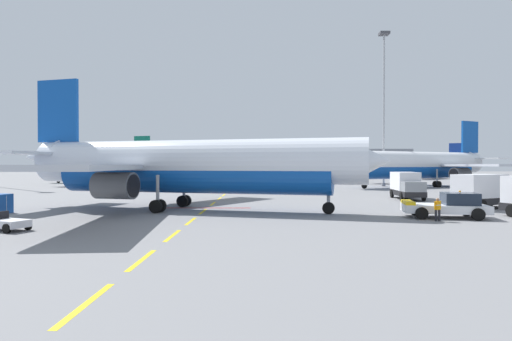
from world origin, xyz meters
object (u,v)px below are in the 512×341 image
(airliner_mid_left, at_px, (97,169))
(fuel_service_truck, at_px, (407,185))
(airliner_foreground, at_px, (186,165))
(airliner_far_center, at_px, (419,164))
(ground_power_truck, at_px, (485,191))
(apron_light_mast_far, at_px, (384,92))
(airliner_far_right, at_px, (414,167))
(pushback_tug, at_px, (448,206))
(ground_crew_worker, at_px, (438,208))

(airliner_mid_left, relative_size, fuel_service_truck, 3.88)
(airliner_foreground, bearing_deg, airliner_mid_left, 118.65)
(airliner_far_center, distance_m, ground_power_truck, 39.16)
(ground_power_truck, bearing_deg, apron_light_mast_far, 86.80)
(airliner_mid_left, height_order, airliner_far_right, airliner_far_right)
(pushback_tug, xyz_separation_m, fuel_service_truck, (2.84, 17.44, 0.74))
(airliner_foreground, bearing_deg, airliner_far_right, 59.57)
(airliner_far_right, bearing_deg, pushback_tug, -108.31)
(pushback_tug, bearing_deg, airliner_far_center, 72.13)
(fuel_service_truck, distance_m, ground_crew_worker, 19.92)
(ground_power_truck, distance_m, apron_light_mast_far, 43.19)
(airliner_foreground, xyz_separation_m, airliner_far_right, (51.52, 87.72, -0.67))
(airliner_far_right, relative_size, ground_crew_worker, 16.90)
(airliner_foreground, bearing_deg, apron_light_mast_far, 54.86)
(ground_crew_worker, bearing_deg, pushback_tug, 51.24)
(apron_light_mast_far, bearing_deg, pushback_tug, -100.39)
(airliner_far_right, bearing_deg, apron_light_mast_far, -115.71)
(airliner_far_center, relative_size, apron_light_mast_far, 1.19)
(airliner_mid_left, relative_size, apron_light_mast_far, 0.97)
(airliner_far_center, height_order, fuel_service_truck, airliner_far_center)
(airliner_foreground, height_order, airliner_far_center, airliner_far_center)
(airliner_foreground, relative_size, pushback_tug, 5.40)
(ground_power_truck, bearing_deg, airliner_mid_left, 137.90)
(ground_power_truck, height_order, apron_light_mast_far, apron_light_mast_far)
(pushback_tug, height_order, ground_crew_worker, pushback_tug)
(fuel_service_truck, bearing_deg, airliner_far_right, 69.71)
(airliner_far_center, relative_size, airliner_far_right, 1.22)
(airliner_mid_left, bearing_deg, airliner_far_center, -10.54)
(airliner_foreground, height_order, airliner_far_right, airliner_foreground)
(airliner_foreground, distance_m, airliner_far_center, 53.26)
(airliner_far_center, height_order, apron_light_mast_far, apron_light_mast_far)
(airliner_far_center, bearing_deg, airliner_far_right, 71.28)
(apron_light_mast_far, bearing_deg, airliner_foreground, -125.14)
(ground_crew_worker, bearing_deg, airliner_far_center, 71.09)
(airliner_far_center, bearing_deg, fuel_service_truck, -112.93)
(fuel_service_truck, height_order, ground_crew_worker, fuel_service_truck)
(fuel_service_truck, height_order, ground_power_truck, same)
(ground_power_truck, relative_size, ground_crew_worker, 4.45)
(airliner_foreground, relative_size, airliner_mid_left, 1.24)
(pushback_tug, relative_size, airliner_far_center, 0.19)
(apron_light_mast_far, bearing_deg, ground_power_truck, -93.20)
(airliner_foreground, xyz_separation_m, ground_power_truck, (27.14, 1.65, -2.30))
(airliner_far_center, bearing_deg, ground_power_truck, -102.06)
(airliner_foreground, xyz_separation_m, pushback_tug, (20.78, -5.20, -3.05))
(airliner_far_right, height_order, apron_light_mast_far, apron_light_mast_far)
(ground_power_truck, bearing_deg, airliner_far_center, 77.94)
(pushback_tug, xyz_separation_m, airliner_mid_left, (-49.02, 56.90, 2.30))
(ground_crew_worker, bearing_deg, airliner_foreground, 159.50)
(apron_light_mast_far, bearing_deg, airliner_far_center, -17.64)
(airliner_foreground, xyz_separation_m, airliner_far_center, (35.31, 39.87, 0.11))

